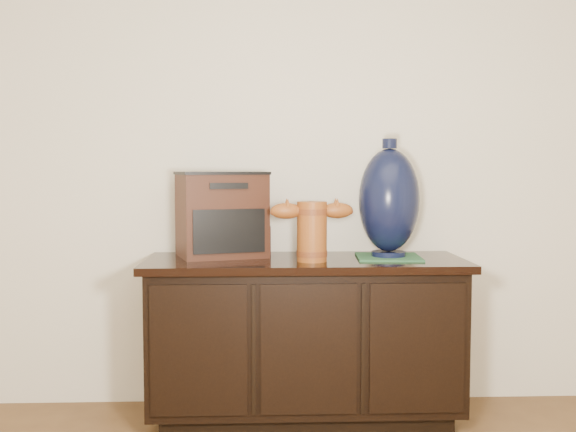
{
  "coord_description": "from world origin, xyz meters",
  "views": [
    {
      "loc": [
        -0.2,
        -0.84,
        1.17
      ],
      "look_at": [
        -0.08,
        2.18,
        0.96
      ],
      "focal_mm": 42.0,
      "sensor_mm": 36.0,
      "label": 1
    }
  ],
  "objects_px": {
    "terracotta_vessel": "(312,228)",
    "lamp_base": "(389,201)",
    "tv_radio": "(221,214)",
    "sideboard": "(305,338)",
    "spray_can": "(265,238)"
  },
  "relations": [
    {
      "from": "tv_radio",
      "to": "lamp_base",
      "type": "bearing_deg",
      "value": -23.52
    },
    {
      "from": "lamp_base",
      "to": "terracotta_vessel",
      "type": "bearing_deg",
      "value": -164.59
    },
    {
      "from": "tv_radio",
      "to": "spray_can",
      "type": "distance_m",
      "value": 0.25
    },
    {
      "from": "terracotta_vessel",
      "to": "tv_radio",
      "type": "height_order",
      "value": "tv_radio"
    },
    {
      "from": "terracotta_vessel",
      "to": "lamp_base",
      "type": "relative_size",
      "value": 0.7
    },
    {
      "from": "sideboard",
      "to": "lamp_base",
      "type": "height_order",
      "value": "lamp_base"
    },
    {
      "from": "tv_radio",
      "to": "lamp_base",
      "type": "distance_m",
      "value": 0.79
    },
    {
      "from": "tv_radio",
      "to": "sideboard",
      "type": "bearing_deg",
      "value": -32.44
    },
    {
      "from": "tv_radio",
      "to": "spray_can",
      "type": "xyz_separation_m",
      "value": [
        0.21,
        0.05,
        -0.12
      ]
    },
    {
      "from": "sideboard",
      "to": "spray_can",
      "type": "bearing_deg",
      "value": 137.67
    },
    {
      "from": "spray_can",
      "to": "lamp_base",
      "type": "bearing_deg",
      "value": -14.77
    },
    {
      "from": "spray_can",
      "to": "terracotta_vessel",
      "type": "bearing_deg",
      "value": -50.44
    },
    {
      "from": "terracotta_vessel",
      "to": "tv_radio",
      "type": "distance_m",
      "value": 0.46
    },
    {
      "from": "terracotta_vessel",
      "to": "spray_can",
      "type": "height_order",
      "value": "terracotta_vessel"
    },
    {
      "from": "sideboard",
      "to": "lamp_base",
      "type": "xyz_separation_m",
      "value": [
        0.39,
        0.02,
        0.63
      ]
    }
  ]
}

